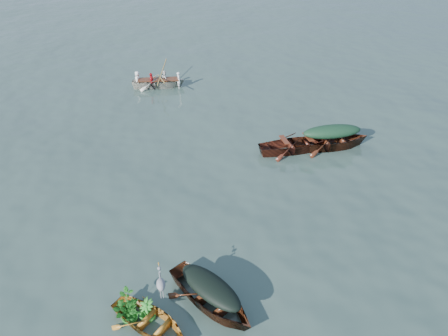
% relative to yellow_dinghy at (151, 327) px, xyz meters
% --- Properties ---
extents(ground, '(140.00, 140.00, 0.00)m').
position_rel_yellow_dinghy_xyz_m(ground, '(3.57, 3.46, 0.00)').
color(ground, '#384F47').
rests_on(ground, ground).
extents(yellow_dinghy, '(2.78, 2.79, 0.71)m').
position_rel_yellow_dinghy_xyz_m(yellow_dinghy, '(0.00, 0.00, 0.00)').
color(yellow_dinghy, '#C68426').
rests_on(yellow_dinghy, ground).
extents(dark_covered_boat, '(3.12, 3.82, 0.91)m').
position_rel_yellow_dinghy_xyz_m(dark_covered_boat, '(1.57, 0.39, 0.00)').
color(dark_covered_boat, '#42210F').
rests_on(dark_covered_boat, ground).
extents(green_tarp_boat, '(4.45, 1.49, 1.03)m').
position_rel_yellow_dinghy_xyz_m(green_tarp_boat, '(7.78, 7.31, 0.00)').
color(green_tarp_boat, '#471C10').
rests_on(green_tarp_boat, ground).
extents(open_wooden_boat, '(4.26, 1.47, 0.97)m').
position_rel_yellow_dinghy_xyz_m(open_wooden_boat, '(6.28, 7.34, 0.00)').
color(open_wooden_boat, '#552215').
rests_on(open_wooden_boat, ground).
extents(rowed_boat, '(4.02, 1.62, 0.91)m').
position_rel_yellow_dinghy_xyz_m(rowed_boat, '(1.37, 15.22, 0.00)').
color(rowed_boat, beige).
rests_on(rowed_boat, ground).
extents(dark_tarp_cover, '(1.71, 2.10, 0.40)m').
position_rel_yellow_dinghy_xyz_m(dark_tarp_cover, '(1.57, 0.39, 0.66)').
color(dark_tarp_cover, black).
rests_on(dark_tarp_cover, dark_covered_boat).
extents(green_tarp_cover, '(2.45, 0.82, 0.52)m').
position_rel_yellow_dinghy_xyz_m(green_tarp_cover, '(7.78, 7.31, 0.78)').
color(green_tarp_cover, '#163721').
rests_on(green_tarp_cover, green_tarp_boat).
extents(thwart_benches, '(2.13, 0.87, 0.04)m').
position_rel_yellow_dinghy_xyz_m(thwart_benches, '(6.28, 7.34, 0.51)').
color(thwart_benches, '#542313').
rests_on(thwart_benches, open_wooden_boat).
extents(heron, '(0.48, 0.48, 0.92)m').
position_rel_yellow_dinghy_xyz_m(heron, '(0.35, 0.42, 0.82)').
color(heron, gray).
rests_on(heron, yellow_dinghy).
extents(dinghy_weeds, '(1.13, 1.13, 0.60)m').
position_rel_yellow_dinghy_xyz_m(dinghy_weeds, '(-0.37, 0.41, 0.66)').
color(dinghy_weeds, '#1F771F').
rests_on(dinghy_weeds, yellow_dinghy).
extents(rowers, '(2.84, 1.36, 0.76)m').
position_rel_yellow_dinghy_xyz_m(rowers, '(1.37, 15.22, 0.84)').
color(rowers, white).
rests_on(rowers, rowed_boat).
extents(oars, '(0.89, 2.65, 0.06)m').
position_rel_yellow_dinghy_xyz_m(oars, '(1.37, 15.22, 0.49)').
color(oars, olive).
rests_on(oars, rowed_boat).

